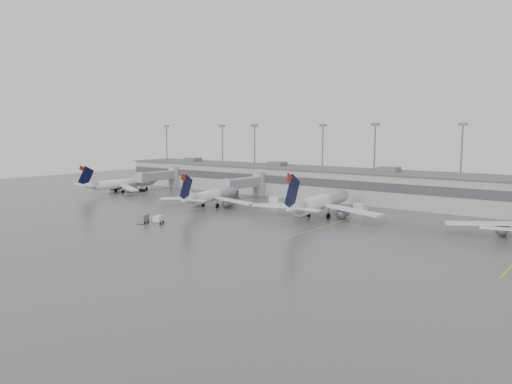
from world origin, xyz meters
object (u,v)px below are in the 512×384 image
Objects in this scene: jet_far_left at (120,183)px; jet_mid_right at (320,202)px; jet_mid_left at (211,195)px; baggage_tug at (158,221)px.

jet_mid_right is (69.92, -1.30, 0.58)m from jet_far_left.
jet_mid_right is (28.60, 3.34, 0.46)m from jet_mid_left.
jet_mid_left is at bearing -1.78° from jet_far_left.
jet_mid_left is 9.31× the size of baggage_tug.
baggage_tug is (6.88, -23.17, -2.23)m from jet_mid_left.
jet_far_left reaches higher than baggage_tug.
jet_far_left is at bearing 122.82° from baggage_tug.
jet_mid_right is at bearing -7.74° from jet_mid_left.
jet_mid_right reaches higher than jet_mid_left.
jet_far_left is 55.68m from baggage_tug.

